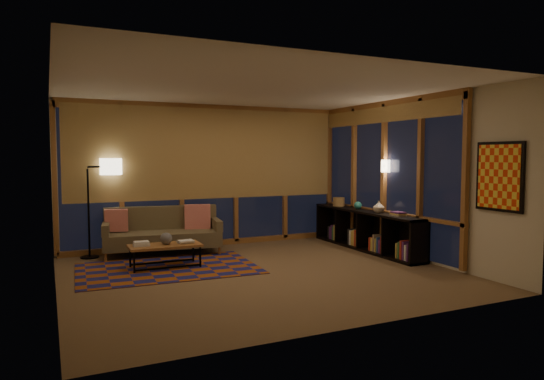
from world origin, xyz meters
name	(u,v)px	position (x,y,z in m)	size (l,w,h in m)	color
floor	(260,273)	(0.00, 0.00, 0.00)	(5.50, 5.00, 0.01)	brown
ceiling	(260,88)	(0.00, 0.00, 2.70)	(5.50, 5.00, 0.01)	beige
walls	(260,182)	(0.00, 0.00, 1.35)	(5.51, 5.01, 2.70)	beige
window_wall_back	(209,176)	(0.00, 2.43, 1.35)	(5.30, 0.16, 2.60)	#A76A3B
window_wall_right	(383,177)	(2.68, 0.60, 1.35)	(0.16, 3.70, 2.60)	#A76A3B
wall_art	(499,177)	(2.71, -1.85, 1.45)	(0.06, 0.74, 0.94)	red
wall_sconce	(386,166)	(2.62, 0.45, 1.55)	(0.12, 0.18, 0.22)	#F2E4C1
sofa	(163,231)	(-1.00, 1.98, 0.41)	(1.98, 0.80, 0.81)	brown
pillow_left	(116,221)	(-1.74, 2.23, 0.60)	(0.38, 0.13, 0.38)	#BC0910
pillow_right	(197,216)	(-0.35, 2.05, 0.64)	(0.46, 0.15, 0.46)	#BC0910
area_rug	(168,268)	(-1.17, 0.85, 0.01)	(2.66, 1.77, 0.01)	#893F10
coffee_table	(165,256)	(-1.19, 0.94, 0.18)	(1.09, 0.50, 0.36)	#A76A3B
book_stack_a	(141,244)	(-1.54, 0.98, 0.39)	(0.21, 0.17, 0.06)	silver
book_stack_b	(186,241)	(-0.87, 0.94, 0.39)	(0.26, 0.21, 0.05)	silver
ceramic_pot	(166,238)	(-1.17, 0.95, 0.46)	(0.19, 0.19, 0.19)	#292830
floor_lamp	(88,208)	(-2.19, 2.23, 0.85)	(0.57, 0.37, 1.70)	black
bookshelf	(365,230)	(2.49, 0.84, 0.36)	(0.40, 2.90, 0.73)	black
basket	(339,202)	(2.47, 1.72, 0.81)	(0.23, 0.23, 0.17)	olive
teal_bowl	(358,205)	(2.49, 1.09, 0.80)	(0.14, 0.14, 0.14)	#267D74
vase	(379,207)	(2.49, 0.45, 0.83)	(0.20, 0.20, 0.21)	#BCA98E
shelf_book_stack	(398,214)	(2.49, -0.07, 0.76)	(0.18, 0.25, 0.07)	silver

